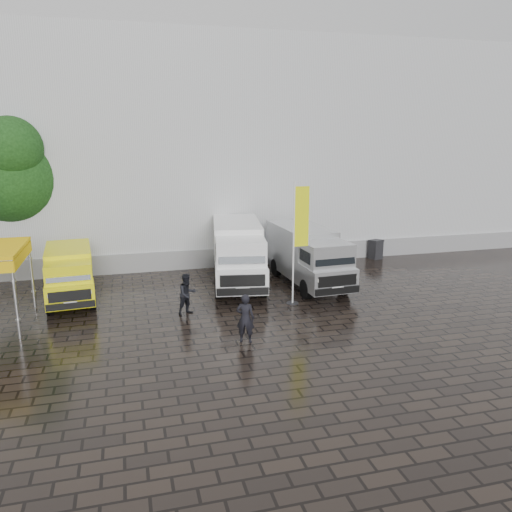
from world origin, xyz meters
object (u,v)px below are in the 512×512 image
(van_yellow, at_px, (70,276))
(person_tent, at_px, (187,294))
(flagpole, at_px, (298,237))
(van_silver, at_px, (308,257))
(person_front, at_px, (245,318))
(van_white, at_px, (238,255))
(wheelie_bin, at_px, (376,249))

(van_yellow, distance_m, person_tent, 5.47)
(person_tent, bearing_deg, flagpole, -24.19)
(flagpole, bearing_deg, van_silver, 60.59)
(person_front, bearing_deg, van_silver, -103.62)
(van_silver, relative_size, person_front, 3.55)
(van_white, distance_m, person_tent, 4.57)
(van_yellow, relative_size, person_front, 2.76)
(van_silver, bearing_deg, van_yellow, 174.99)
(wheelie_bin, xyz_separation_m, person_tent, (-11.51, -6.31, 0.27))
(van_yellow, bearing_deg, person_tent, -37.59)
(van_yellow, relative_size, van_white, 0.72)
(van_white, bearing_deg, flagpole, -53.32)
(wheelie_bin, relative_size, person_tent, 0.67)
(van_yellow, height_order, van_silver, van_silver)
(van_white, relative_size, person_front, 3.81)
(van_white, bearing_deg, wheelie_bin, 27.25)
(wheelie_bin, height_order, person_tent, person_tent)
(van_yellow, bearing_deg, van_silver, -6.93)
(van_silver, distance_m, person_tent, 6.54)
(flagpole, xyz_separation_m, wheelie_bin, (6.92, 6.20, -2.31))
(wheelie_bin, distance_m, person_front, 13.82)
(van_white, bearing_deg, van_yellow, -166.10)
(van_silver, xyz_separation_m, wheelie_bin, (5.53, 3.73, -0.78))
(person_front, height_order, person_tent, person_front)
(flagpole, height_order, wheelie_bin, flagpole)
(van_yellow, distance_m, flagpole, 9.78)
(flagpole, distance_m, wheelie_bin, 9.57)
(wheelie_bin, distance_m, person_tent, 13.13)
(van_white, height_order, person_front, van_white)
(flagpole, xyz_separation_m, person_front, (-3.04, -3.39, -2.00))
(flagpole, xyz_separation_m, person_tent, (-4.59, -0.12, -2.04))
(wheelie_bin, xyz_separation_m, person_front, (-9.96, -9.58, 0.32))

